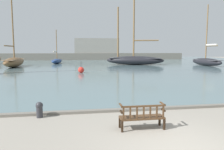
# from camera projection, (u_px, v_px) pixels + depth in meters

# --- Properties ---
(ground_plane) EXTENTS (160.00, 160.00, 0.00)m
(ground_plane) POSITION_uv_depth(u_px,v_px,m) (176.00, 145.00, 6.52)
(ground_plane) COLOR gray
(harbor_water) EXTENTS (100.00, 80.00, 0.08)m
(harbor_water) POSITION_uv_depth(u_px,v_px,m) (89.00, 63.00, 49.66)
(harbor_water) COLOR slate
(harbor_water) RESTS_ON ground
(quay_edge_kerb) EXTENTS (40.00, 0.30, 0.12)m
(quay_edge_kerb) POSITION_uv_depth(u_px,v_px,m) (139.00, 109.00, 10.29)
(quay_edge_kerb) COLOR slate
(quay_edge_kerb) RESTS_ON ground
(park_bench) EXTENTS (1.60, 0.53, 0.92)m
(park_bench) POSITION_uv_depth(u_px,v_px,m) (142.00, 116.00, 7.81)
(park_bench) COLOR black
(park_bench) RESTS_ON ground
(sailboat_nearest_port) EXTENTS (2.20, 8.26, 10.74)m
(sailboat_nearest_port) POSITION_uv_depth(u_px,v_px,m) (206.00, 61.00, 39.19)
(sailboat_nearest_port) COLOR black
(sailboat_nearest_port) RESTS_ON harbor_water
(sailboat_far_starboard) EXTENTS (2.54, 6.50, 6.94)m
(sailboat_far_starboard) POSITION_uv_depth(u_px,v_px,m) (57.00, 61.00, 45.29)
(sailboat_far_starboard) COLOR navy
(sailboat_far_starboard) RESTS_ON harbor_water
(sailboat_distant_harbor) EXTENTS (11.32, 6.42, 15.07)m
(sailboat_distant_harbor) POSITION_uv_depth(u_px,v_px,m) (135.00, 59.00, 41.57)
(sailboat_distant_harbor) COLOR black
(sailboat_distant_harbor) RESTS_ON harbor_water
(sailboat_outer_starboard) EXTENTS (2.44, 9.46, 10.99)m
(sailboat_outer_starboard) POSITION_uv_depth(u_px,v_px,m) (14.00, 61.00, 36.05)
(sailboat_outer_starboard) COLOR brown
(sailboat_outer_starboard) RESTS_ON harbor_water
(mooring_bollard) EXTENTS (0.30, 0.30, 0.67)m
(mooring_bollard) POSITION_uv_depth(u_px,v_px,m) (39.00, 109.00, 9.18)
(mooring_bollard) COLOR #2D2D33
(mooring_bollard) RESTS_ON ground
(channel_buoy) EXTENTS (0.73, 0.73, 1.43)m
(channel_buoy) POSITION_uv_depth(u_px,v_px,m) (81.00, 70.00, 26.49)
(channel_buoy) COLOR red
(channel_buoy) RESTS_ON harbor_water
(far_breakwater) EXTENTS (57.47, 2.40, 6.24)m
(far_breakwater) POSITION_uv_depth(u_px,v_px,m) (89.00, 54.00, 62.67)
(far_breakwater) COLOR slate
(far_breakwater) RESTS_ON ground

